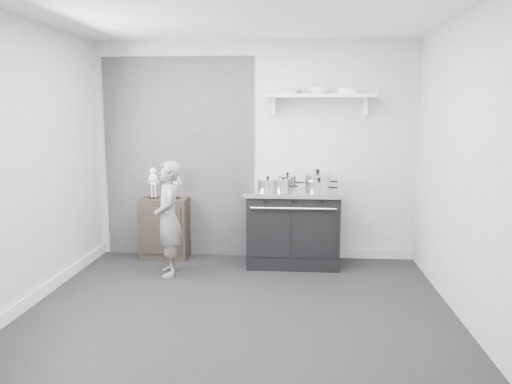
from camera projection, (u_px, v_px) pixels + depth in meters
ground at (238, 310)px, 4.67m from camera, size 4.00×4.00×0.00m
room_shell at (229, 133)px, 4.56m from camera, size 4.02×3.62×2.71m
wall_shelf at (320, 97)px, 5.93m from camera, size 1.30×0.26×0.24m
stove at (293, 227)px, 6.01m from camera, size 1.14×0.71×0.91m
side_cabinet at (165, 228)px, 6.28m from camera, size 0.59×0.34×0.76m
child at (169, 219)px, 5.58m from camera, size 0.44×0.55×1.29m
pot_front_left at (268, 185)px, 5.83m from camera, size 0.32×0.23×0.17m
pot_back_left at (287, 182)px, 6.05m from camera, size 0.31×0.23×0.19m
pot_back_right at (318, 181)px, 6.03m from camera, size 0.40×0.32×0.24m
pot_front_right at (319, 187)px, 5.72m from camera, size 0.34×0.26×0.18m
pot_front_center at (283, 185)px, 5.79m from camera, size 0.27×0.18×0.17m
skeleton_full at (153, 181)px, 6.19m from camera, size 0.13×0.08×0.45m
skeleton_torso at (175, 181)px, 6.17m from camera, size 0.12×0.08×0.45m
bowl_large at (288, 91)px, 5.95m from camera, size 0.32×0.32×0.08m
bowl_small at (319, 91)px, 5.92m from camera, size 0.24×0.24×0.08m
plate_stack at (349, 91)px, 5.89m from camera, size 0.25×0.25×0.06m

